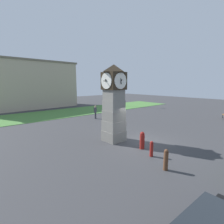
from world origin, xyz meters
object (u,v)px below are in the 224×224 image
(bollard_near_tower, at_px, (166,160))
(bollard_far_row, at_px, (142,140))
(bollard_mid_row, at_px, (151,149))
(pedestrian_near_bench, at_px, (95,111))
(street_lamp_far_side, at_px, (117,84))
(clock_tower, at_px, (114,103))

(bollard_near_tower, distance_m, bollard_far_row, 2.92)
(bollard_mid_row, relative_size, pedestrian_near_bench, 0.59)
(bollard_mid_row, bearing_deg, bollard_far_row, 64.85)
(bollard_far_row, height_order, street_lamp_far_side, street_lamp_far_side)
(pedestrian_near_bench, relative_size, street_lamp_far_side, 0.23)
(street_lamp_far_side, bearing_deg, pedestrian_near_bench, -145.22)
(bollard_mid_row, relative_size, bollard_far_row, 0.81)
(bollard_mid_row, relative_size, street_lamp_far_side, 0.13)
(bollard_far_row, relative_size, street_lamp_far_side, 0.16)
(clock_tower, distance_m, pedestrian_near_bench, 8.56)
(bollard_near_tower, height_order, bollard_far_row, bollard_far_row)
(bollard_far_row, bearing_deg, pedestrian_near_bench, 71.21)
(clock_tower, relative_size, bollard_mid_row, 5.97)
(bollard_mid_row, xyz_separation_m, street_lamp_far_side, (13.88, 18.01, 3.54))
(bollard_near_tower, distance_m, bollard_mid_row, 1.67)
(bollard_mid_row, height_order, bollard_far_row, bollard_far_row)
(clock_tower, height_order, bollard_mid_row, clock_tower)
(bollard_far_row, xyz_separation_m, street_lamp_far_side, (13.35, 16.87, 3.43))
(street_lamp_far_side, bearing_deg, bollard_far_row, -128.35)
(bollard_far_row, bearing_deg, bollard_near_tower, -117.46)
(pedestrian_near_bench, distance_m, street_lamp_far_side, 12.52)
(bollard_near_tower, relative_size, street_lamp_far_side, 0.15)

